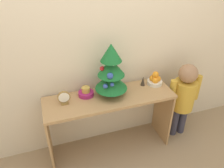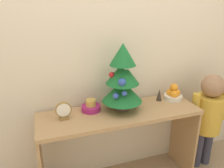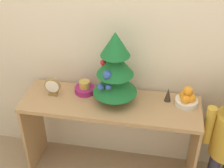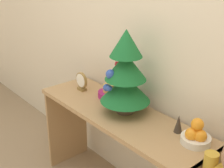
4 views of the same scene
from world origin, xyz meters
name	(u,v)px [view 3 (image 3 of 4)]	position (x,y,z in m)	size (l,w,h in m)	color
back_wall	(117,15)	(0.00, 0.44, 1.25)	(7.00, 0.05, 2.50)	beige
console_table	(111,119)	(0.00, 0.20, 0.55)	(1.27, 0.39, 0.69)	tan
mini_tree	(115,69)	(0.03, 0.23, 0.95)	(0.31, 0.31, 0.53)	#4C3828
fruit_bowl	(187,99)	(0.52, 0.27, 0.74)	(0.16, 0.16, 0.15)	silver
singing_bowl	(85,88)	(-0.21, 0.29, 0.73)	(0.15, 0.15, 0.09)	#9E2366
desk_clock	(53,87)	(-0.43, 0.22, 0.76)	(0.12, 0.04, 0.14)	olive
figurine	(168,95)	(0.39, 0.29, 0.75)	(0.05, 0.05, 0.10)	#382D23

